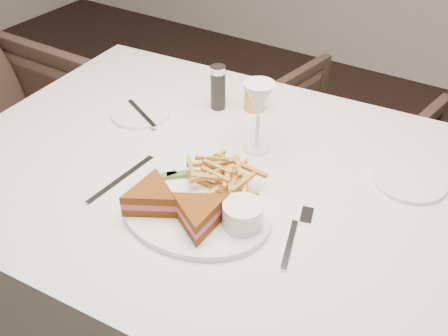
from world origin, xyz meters
The scene contains 3 objects.
table centered at (0.38, 0.28, 0.38)m, with size 1.36×0.91×0.75m, color silver.
chair_far centered at (0.34, 1.16, 0.30)m, with size 0.58×0.54×0.59m, color #443229.
table_setting centered at (0.36, 0.23, 0.79)m, with size 0.85×0.60×0.18m.
Camera 1 is at (0.83, -0.49, 1.45)m, focal length 40.00 mm.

